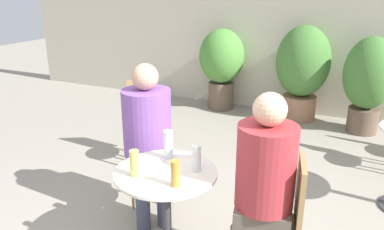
% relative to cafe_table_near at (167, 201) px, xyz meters
% --- Properties ---
extents(storefront_wall, '(10.00, 0.06, 3.00)m').
position_rel_cafe_table_near_xyz_m(storefront_wall, '(0.22, 3.83, 0.98)').
color(storefront_wall, beige).
rests_on(storefront_wall, ground_plane).
extents(cafe_table_near, '(0.66, 0.66, 0.74)m').
position_rel_cafe_table_near_xyz_m(cafe_table_near, '(0.00, 0.00, 0.00)').
color(cafe_table_near, '#2D2D33').
rests_on(cafe_table_near, ground_plane).
extents(bistro_chair_0, '(0.40, 0.38, 0.90)m').
position_rel_cafe_table_near_xyz_m(bistro_chair_0, '(0.73, 0.15, 0.02)').
color(bistro_chair_0, '#997F56').
rests_on(bistro_chair_0, ground_plane).
extents(bistro_chair_1, '(0.43, 0.43, 0.90)m').
position_rel_cafe_table_near_xyz_m(bistro_chair_1, '(-0.49, 0.56, 0.02)').
color(bistro_chair_1, '#997F56').
rests_on(bistro_chair_1, ground_plane).
extents(bistro_chair_3, '(0.42, 0.43, 0.90)m').
position_rel_cafe_table_near_xyz_m(bistro_chair_3, '(-1.03, 1.37, 0.02)').
color(bistro_chair_3, '#997F56').
rests_on(bistro_chair_3, ground_plane).
extents(seated_person_0, '(0.39, 0.36, 1.29)m').
position_rel_cafe_table_near_xyz_m(seated_person_0, '(0.59, 0.12, 0.24)').
color(seated_person_0, brown).
rests_on(seated_person_0, ground_plane).
extents(seated_person_1, '(0.48, 0.48, 1.31)m').
position_rel_cafe_table_near_xyz_m(seated_person_1, '(-0.40, 0.45, 0.25)').
color(seated_person_1, '#42475B').
rests_on(seated_person_1, ground_plane).
extents(beer_glass_0, '(0.06, 0.06, 0.17)m').
position_rel_cafe_table_near_xyz_m(beer_glass_0, '(0.17, 0.09, 0.30)').
color(beer_glass_0, silver).
rests_on(beer_glass_0, cafe_table_near).
extents(beer_glass_1, '(0.07, 0.07, 0.20)m').
position_rel_cafe_table_near_xyz_m(beer_glass_1, '(-0.08, 0.18, 0.32)').
color(beer_glass_1, silver).
rests_on(beer_glass_1, cafe_table_near).
extents(beer_glass_2, '(0.06, 0.06, 0.17)m').
position_rel_cafe_table_near_xyz_m(beer_glass_2, '(-0.14, -0.13, 0.30)').
color(beer_glass_2, '#DBC65B').
rests_on(beer_glass_2, cafe_table_near).
extents(beer_glass_3, '(0.06, 0.06, 0.16)m').
position_rel_cafe_table_near_xyz_m(beer_glass_3, '(0.14, -0.14, 0.30)').
color(beer_glass_3, '#B28433').
rests_on(beer_glass_3, cafe_table_near).
extents(potted_plant_0, '(0.69, 0.69, 1.25)m').
position_rel_cafe_table_near_xyz_m(potted_plant_0, '(-0.92, 3.51, 0.22)').
color(potted_plant_0, brown).
rests_on(potted_plant_0, ground_plane).
extents(potted_plant_1, '(0.75, 0.75, 1.35)m').
position_rel_cafe_table_near_xyz_m(potted_plant_1, '(0.29, 3.51, 0.24)').
color(potted_plant_1, '#93664C').
rests_on(potted_plant_1, ground_plane).
extents(potted_plant_2, '(0.64, 0.64, 1.26)m').
position_rel_cafe_table_near_xyz_m(potted_plant_2, '(1.15, 3.32, 0.20)').
color(potted_plant_2, brown).
rests_on(potted_plant_2, ground_plane).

